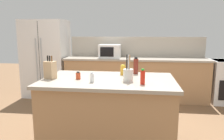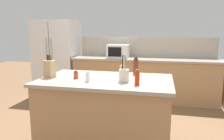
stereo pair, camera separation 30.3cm
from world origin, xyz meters
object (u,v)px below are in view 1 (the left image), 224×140
microwave (110,51)px  knife_block (50,70)px  utensil_crock (128,75)px  vinegar_bottle (136,66)px  spice_jar_paprika (78,76)px  honey_jar (123,70)px  salt_shaker (92,78)px  refrigerator (46,58)px  hot_sauce_bottle (143,77)px

microwave → knife_block: 2.32m
utensil_crock → vinegar_bottle: size_ratio=1.35×
spice_jar_paprika → vinegar_bottle: (0.70, 0.44, 0.07)m
utensil_crock → honey_jar: size_ratio=2.31×
salt_shaker → honey_jar: size_ratio=0.86×
knife_block → vinegar_bottle: bearing=41.8°
microwave → knife_block: (-0.45, -2.28, -0.03)m
utensil_crock → honey_jar: 0.41m
knife_block → spice_jar_paprika: bearing=19.8°
spice_jar_paprika → honey_jar: 0.63m
salt_shaker → microwave: bearing=92.8°
knife_block → honey_jar: bearing=40.5°
microwave → spice_jar_paprika: 2.28m
knife_block → spice_jar_paprika: 0.36m
refrigerator → utensil_crock: refrigerator is taller
utensil_crock → refrigerator: bearing=131.1°
honey_jar → hot_sauce_bottle: size_ratio=0.78×
knife_block → hot_sauce_bottle: (1.15, -0.16, -0.03)m
salt_shaker → spice_jar_paprika: 0.25m
refrigerator → honey_jar: bearing=-45.0°
refrigerator → hot_sauce_bottle: 3.35m
honey_jar → hot_sauce_bottle: (0.26, -0.51, 0.02)m
vinegar_bottle → honey_jar: bearing=-150.8°
salt_shaker → spice_jar_paprika: (-0.21, 0.14, -0.01)m
spice_jar_paprika → hot_sauce_bottle: size_ratio=0.54×
hot_sauce_bottle → vinegar_bottle: bearing=98.3°
microwave → spice_jar_paprika: bearing=-92.2°
refrigerator → salt_shaker: size_ratio=14.89×
refrigerator → knife_block: 2.58m
honey_jar → vinegar_bottle: 0.20m
knife_block → honey_jar: size_ratio=2.09×
salt_shaker → honey_jar: (0.32, 0.49, 0.01)m
refrigerator → utensil_crock: 3.15m
microwave → hot_sauce_bottle: microwave is taller
knife_block → spice_jar_paprika: knife_block is taller
honey_jar → spice_jar_paprika: bearing=-146.8°
refrigerator → salt_shaker: bearing=-56.2°
knife_block → utensil_crock: bearing=16.4°
refrigerator → knife_block: bearing=-65.0°
hot_sauce_bottle → honey_jar: bearing=117.0°
knife_block → utensil_crock: (0.98, -0.04, -0.03)m
refrigerator → honey_jar: size_ratio=12.85×
refrigerator → honey_jar: refrigerator is taller
salt_shaker → hot_sauce_bottle: (0.59, -0.03, 0.03)m
refrigerator → vinegar_bottle: size_ratio=7.55×
spice_jar_paprika → utensil_crock: bearing=-4.4°
knife_block → spice_jar_paprika: (0.36, 0.01, -0.07)m
hot_sauce_bottle → knife_block: bearing=172.1°
refrigerator → spice_jar_paprika: 2.74m
honey_jar → refrigerator: bearing=135.0°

